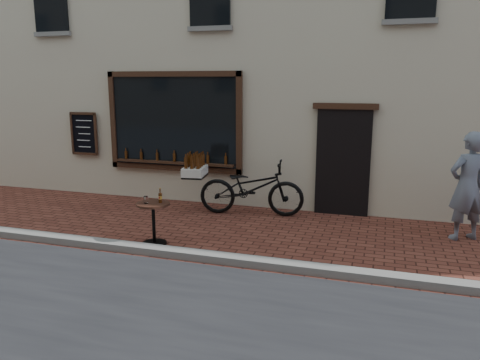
% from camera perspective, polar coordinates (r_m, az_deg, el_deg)
% --- Properties ---
extents(ground, '(90.00, 90.00, 0.00)m').
position_cam_1_polar(ground, '(7.37, -5.70, -10.10)').
color(ground, '#53241B').
rests_on(ground, ground).
extents(kerb, '(90.00, 0.25, 0.12)m').
position_cam_1_polar(kerb, '(7.51, -5.10, -9.13)').
color(kerb, slate).
rests_on(kerb, ground).
extents(cargo_bicycle, '(2.59, 1.07, 1.23)m').
position_cam_1_polar(cargo_bicycle, '(9.75, 1.14, -0.89)').
color(cargo_bicycle, black).
rests_on(cargo_bicycle, ground).
extents(bistro_table, '(0.57, 0.57, 0.98)m').
position_cam_1_polar(bistro_table, '(8.14, -10.50, -4.18)').
color(bistro_table, black).
rests_on(bistro_table, ground).
extents(pedestrian, '(0.84, 0.74, 1.92)m').
position_cam_1_polar(pedestrian, '(9.06, 25.97, -0.69)').
color(pedestrian, slate).
rests_on(pedestrian, ground).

